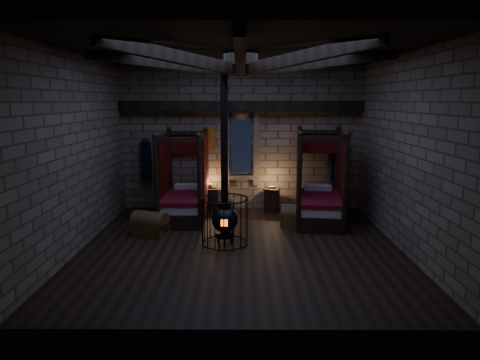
{
  "coord_description": "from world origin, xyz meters",
  "views": [
    {
      "loc": [
        0.04,
        -9.09,
        3.22
      ],
      "look_at": [
        -0.02,
        0.6,
        1.4
      ],
      "focal_mm": 32.0,
      "sensor_mm": 36.0,
      "label": 1
    }
  ],
  "objects_px": {
    "trunk_left": "(150,225)",
    "trunk_right": "(298,217)",
    "stove": "(225,217)",
    "bed_left": "(185,198)",
    "bed_right": "(319,199)"
  },
  "relations": [
    {
      "from": "trunk_right",
      "to": "stove",
      "type": "height_order",
      "value": "stove"
    },
    {
      "from": "trunk_left",
      "to": "stove",
      "type": "distance_m",
      "value": 1.97
    },
    {
      "from": "trunk_left",
      "to": "trunk_right",
      "type": "distance_m",
      "value": 3.71
    },
    {
      "from": "bed_left",
      "to": "trunk_right",
      "type": "relative_size",
      "value": 2.58
    },
    {
      "from": "trunk_right",
      "to": "stove",
      "type": "distance_m",
      "value": 2.31
    },
    {
      "from": "bed_left",
      "to": "stove",
      "type": "relative_size",
      "value": 0.58
    },
    {
      "from": "bed_right",
      "to": "stove",
      "type": "relative_size",
      "value": 0.6
    },
    {
      "from": "bed_left",
      "to": "stove",
      "type": "height_order",
      "value": "stove"
    },
    {
      "from": "bed_right",
      "to": "stove",
      "type": "xyz_separation_m",
      "value": [
        -2.44,
        -1.95,
        0.05
      ]
    },
    {
      "from": "bed_right",
      "to": "stove",
      "type": "bearing_deg",
      "value": -134.32
    },
    {
      "from": "bed_left",
      "to": "bed_right",
      "type": "distance_m",
      "value": 3.65
    },
    {
      "from": "bed_right",
      "to": "trunk_right",
      "type": "bearing_deg",
      "value": -130.54
    },
    {
      "from": "bed_right",
      "to": "trunk_left",
      "type": "relative_size",
      "value": 2.54
    },
    {
      "from": "trunk_left",
      "to": "bed_left",
      "type": "bearing_deg",
      "value": 87.85
    },
    {
      "from": "trunk_left",
      "to": "stove",
      "type": "height_order",
      "value": "stove"
    }
  ]
}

